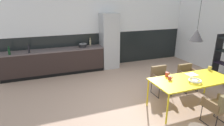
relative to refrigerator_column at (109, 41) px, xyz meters
The scene contains 19 objects.
ground_plane 3.28m from the refrigerator_column, 93.70° to the right, with size 9.67×9.67×0.00m, color tan.
back_wall_splashback_dark 0.56m from the refrigerator_column, 119.16° to the left, with size 7.44×0.12×1.32m, color black.
back_wall_panel_upper 1.02m from the refrigerator_column, 119.16° to the left, with size 7.44×0.12×1.32m, color white.
kitchen_counter 2.14m from the refrigerator_column, behind, with size 3.46×0.63×0.89m.
refrigerator_column is the anchor object (origin of this frame).
dining_table 3.55m from the refrigerator_column, 76.51° to the right, with size 1.93×0.85×0.73m.
armchair_by_stool 3.06m from the refrigerator_column, 61.29° to the right, with size 0.49×0.47×0.74m.
armchair_near_window 4.36m from the refrigerator_column, 78.36° to the right, with size 0.49×0.47×0.78m.
armchair_far_side 2.70m from the refrigerator_column, 77.44° to the right, with size 0.49×0.47×0.77m.
fruit_bowl 3.69m from the refrigerator_column, 78.14° to the right, with size 0.29×0.29×0.06m.
open_book 3.39m from the refrigerator_column, 72.30° to the right, with size 0.26×0.23×0.02m.
mug_glass_clear 3.31m from the refrigerator_column, 84.54° to the right, with size 0.13×0.08×0.09m.
mug_wide_latte 3.57m from the refrigerator_column, 61.12° to the right, with size 0.13×0.09×0.11m.
mug_white_ceramic 3.12m from the refrigerator_column, 83.04° to the right, with size 0.13×0.08×0.11m.
cooking_pot 1.02m from the refrigerator_column, behind, with size 0.28×0.28×0.16m.
bottle_wine_green 2.82m from the refrigerator_column, behind, with size 0.07×0.07×0.30m.
bottle_vinegar_dark 3.39m from the refrigerator_column, behind, with size 0.07×0.07×0.28m.
bottle_spice_small 0.73m from the refrigerator_column, 164.48° to the left, with size 0.07×0.07×0.29m.
pendant_lamp_over_table_near 3.56m from the refrigerator_column, 76.34° to the right, with size 0.30×0.30×0.96m.
Camera 1 is at (-2.12, -3.37, 2.43)m, focal length 29.34 mm.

